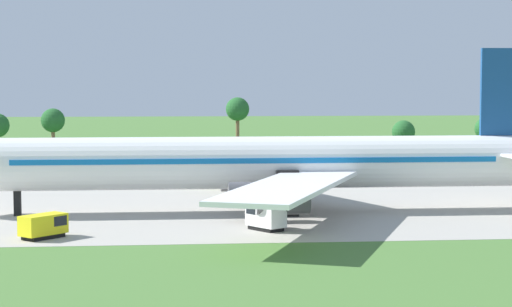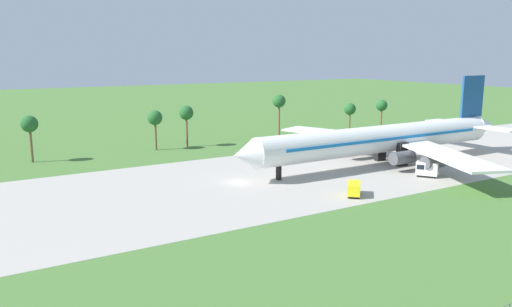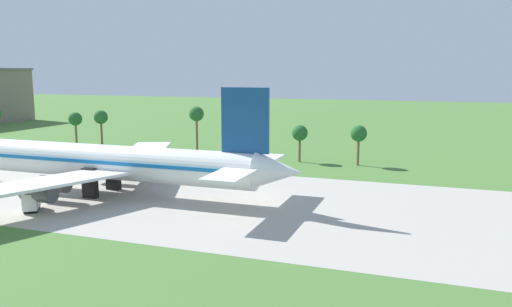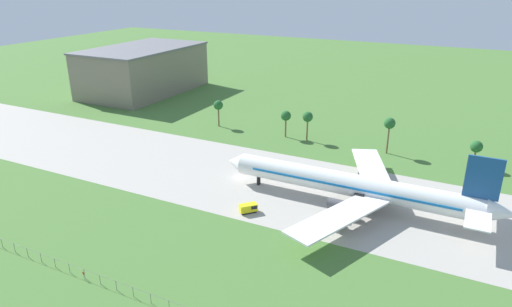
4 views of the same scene
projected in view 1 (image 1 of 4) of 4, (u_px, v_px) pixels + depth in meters
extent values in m
cylinder|color=white|center=(256.00, 163.00, 101.48)|extent=(61.32, 5.73, 5.73)
cube|color=#146BB7|center=(256.00, 159.00, 101.44)|extent=(52.12, 5.84, 0.57)
cube|color=white|center=(290.00, 186.00, 87.12)|extent=(17.92, 30.07, 0.44)
cube|color=white|center=(259.00, 160.00, 116.33)|extent=(17.92, 30.07, 0.44)
cylinder|color=#4C4C51|center=(254.00, 194.00, 94.77)|extent=(5.15, 2.58, 2.58)
cylinder|color=#4C4C51|center=(283.00, 201.00, 89.30)|extent=(5.15, 2.58, 2.58)
cylinder|color=#4C4C51|center=(243.00, 181.00, 108.42)|extent=(5.15, 2.58, 2.58)
cylinder|color=#4C4C51|center=(258.00, 176.00, 114.32)|extent=(5.15, 2.58, 2.58)
cube|color=black|center=(17.00, 193.00, 99.29)|extent=(0.70, 0.90, 4.95)
cube|color=black|center=(287.00, 193.00, 98.87)|extent=(2.40, 1.20, 4.95)
cube|color=black|center=(280.00, 187.00, 105.12)|extent=(2.40, 1.20, 4.95)
cube|color=black|center=(266.00, 228.00, 89.47)|extent=(3.38, 3.76, 0.40)
cube|color=white|center=(266.00, 214.00, 89.36)|extent=(3.88, 4.36, 2.47)
cube|color=black|center=(259.00, 209.00, 90.16)|extent=(2.46, 2.29, 0.90)
cube|color=black|center=(43.00, 236.00, 84.70)|extent=(3.82, 3.91, 0.40)
cube|color=yellow|center=(43.00, 224.00, 84.61)|extent=(4.40, 4.52, 1.83)
cube|color=black|center=(53.00, 220.00, 85.53)|extent=(2.52, 2.50, 0.90)
cylinder|color=brown|center=(238.00, 145.00, 141.77)|extent=(0.56, 0.56, 9.69)
sphere|color=#235B28|center=(238.00, 109.00, 141.36)|extent=(3.60, 3.60, 3.60)
cylinder|color=brown|center=(403.00, 155.00, 144.34)|extent=(0.56, 0.56, 6.08)
sphere|color=#235B28|center=(403.00, 132.00, 144.06)|extent=(3.60, 3.60, 3.60)
cylinder|color=brown|center=(486.00, 153.00, 145.56)|extent=(0.56, 0.56, 6.51)
sphere|color=#235B28|center=(486.00, 129.00, 145.27)|extent=(3.60, 3.60, 3.60)
cylinder|color=brown|center=(53.00, 151.00, 139.22)|extent=(0.56, 0.56, 8.07)
sphere|color=#235B28|center=(53.00, 120.00, 138.87)|extent=(3.60, 3.60, 3.60)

